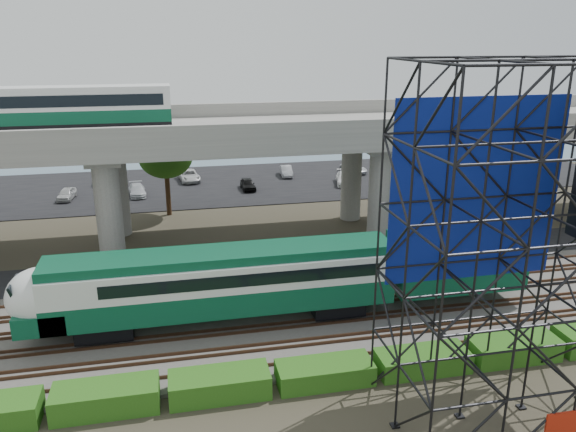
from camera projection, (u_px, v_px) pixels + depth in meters
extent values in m
plane|color=#474233|center=(286.00, 339.00, 30.69)|extent=(140.00, 140.00, 0.00)
cube|color=slate|center=(279.00, 320.00, 32.52)|extent=(90.00, 12.00, 0.20)
cube|color=black|center=(256.00, 265.00, 40.44)|extent=(90.00, 5.00, 0.08)
cube|color=black|center=(223.00, 184.00, 62.31)|extent=(90.00, 18.00, 0.08)
cube|color=#475E74|center=(209.00, 147.00, 82.79)|extent=(140.00, 40.00, 0.03)
cube|color=#472D1E|center=(297.00, 361.00, 28.07)|extent=(90.00, 0.08, 0.16)
cube|color=#472D1E|center=(291.00, 346.00, 29.41)|extent=(90.00, 0.08, 0.16)
cube|color=#472D1E|center=(289.00, 341.00, 29.93)|extent=(90.00, 0.08, 0.16)
cube|color=#472D1E|center=(283.00, 328.00, 31.27)|extent=(90.00, 0.08, 0.16)
cube|color=#472D1E|center=(281.00, 323.00, 31.79)|extent=(90.00, 0.08, 0.16)
cube|color=#472D1E|center=(276.00, 311.00, 33.13)|extent=(90.00, 0.08, 0.16)
cube|color=#472D1E|center=(275.00, 307.00, 33.65)|extent=(90.00, 0.08, 0.16)
cube|color=#472D1E|center=(270.00, 297.00, 34.99)|extent=(90.00, 0.08, 0.16)
cube|color=#472D1E|center=(269.00, 293.00, 35.51)|extent=(90.00, 0.08, 0.16)
cube|color=#472D1E|center=(265.00, 283.00, 36.85)|extent=(90.00, 0.08, 0.16)
cube|color=black|center=(106.00, 326.00, 30.41)|extent=(3.00, 2.20, 0.90)
cube|color=black|center=(336.00, 303.00, 32.97)|extent=(3.00, 2.20, 0.90)
cube|color=#0A492E|center=(225.00, 296.00, 31.34)|extent=(19.00, 3.00, 1.40)
cube|color=silver|center=(224.00, 272.00, 30.89)|extent=(19.00, 3.00, 1.50)
cube|color=#0A492E|center=(223.00, 255.00, 30.58)|extent=(19.00, 2.60, 0.50)
cube|color=black|center=(242.00, 270.00, 31.07)|extent=(15.00, 3.06, 0.70)
ellipsoid|color=silver|center=(42.00, 297.00, 29.18)|extent=(3.60, 3.00, 3.20)
cube|color=#0A492E|center=(44.00, 315.00, 29.51)|extent=(2.60, 3.00, 1.10)
cube|color=black|center=(18.00, 290.00, 28.81)|extent=(0.48, 2.00, 1.09)
cube|color=#0A492E|center=(456.00, 259.00, 33.79)|extent=(8.00, 3.00, 3.40)
cube|color=#9E9B93|center=(243.00, 134.00, 42.92)|extent=(80.00, 12.00, 1.20)
cube|color=#9E9B93|center=(254.00, 131.00, 37.22)|extent=(80.00, 0.50, 1.10)
cube|color=#9E9B93|center=(234.00, 110.00, 47.92)|extent=(80.00, 0.50, 1.10)
cylinder|color=#9E9B93|center=(109.00, 213.00, 39.11)|extent=(1.80, 1.80, 8.00)
cylinder|color=#9E9B93|center=(117.00, 188.00, 45.62)|extent=(1.80, 1.80, 8.00)
cube|color=#9E9B93|center=(108.00, 151.00, 41.22)|extent=(2.40, 9.00, 0.60)
cylinder|color=#9E9B93|center=(380.00, 197.00, 43.06)|extent=(1.80, 1.80, 8.00)
cylinder|color=#9E9B93|center=(351.00, 175.00, 49.57)|extent=(1.80, 1.80, 8.00)
cube|color=#9E9B93|center=(367.00, 141.00, 45.17)|extent=(2.40, 9.00, 0.60)
cylinder|color=#9E9B93|center=(533.00, 166.00, 53.13)|extent=(1.80, 1.80, 8.00)
cube|color=#9E9B93|center=(563.00, 133.00, 48.73)|extent=(2.40, 9.00, 0.60)
cube|color=black|center=(87.00, 126.00, 40.40)|extent=(12.00, 2.50, 0.70)
cube|color=#0A492E|center=(86.00, 115.00, 40.15)|extent=(12.00, 2.50, 0.90)
cube|color=silver|center=(84.00, 100.00, 39.81)|extent=(12.00, 2.50, 1.30)
cube|color=black|center=(84.00, 99.00, 39.80)|extent=(11.00, 2.56, 0.80)
cube|color=silver|center=(83.00, 88.00, 39.56)|extent=(12.00, 2.40, 0.30)
cube|color=navy|center=(476.00, 191.00, 24.71)|extent=(8.10, 0.08, 8.25)
cube|color=#B21F0C|center=(572.00, 428.00, 21.80)|extent=(2.40, 0.08, 1.60)
cube|color=black|center=(491.00, 411.00, 24.73)|extent=(9.36, 6.36, 0.08)
cube|color=#255212|center=(106.00, 398.00, 24.72)|extent=(4.60, 1.80, 1.20)
cube|color=#255212|center=(220.00, 385.00, 25.72)|extent=(4.60, 1.80, 1.15)
cube|color=#255212|center=(325.00, 373.00, 26.72)|extent=(4.60, 1.80, 1.03)
cube|color=#255212|center=(422.00, 361.00, 27.72)|extent=(4.60, 1.80, 1.01)
cube|color=#255212|center=(513.00, 349.00, 28.69)|extent=(4.60, 1.80, 1.12)
cylinder|color=#382314|center=(427.00, 213.00, 44.34)|extent=(0.44, 0.44, 4.80)
ellipsoid|color=#255212|center=(430.00, 174.00, 43.35)|extent=(4.94, 4.94, 4.18)
cylinder|color=#382314|center=(168.00, 190.00, 51.09)|extent=(0.44, 0.44, 4.80)
ellipsoid|color=#255212|center=(165.00, 155.00, 50.10)|extent=(4.94, 4.94, 4.18)
imported|color=black|center=(98.00, 269.00, 38.02)|extent=(4.91, 3.34, 1.25)
imported|color=#BCBCBC|center=(67.00, 194.00, 56.17)|extent=(1.75, 3.50, 1.15)
imported|color=#B0B3B8|center=(104.00, 180.00, 61.43)|extent=(1.63, 3.90, 1.25)
imported|color=#B9BCC1|center=(137.00, 190.00, 57.53)|extent=(2.04, 4.07, 1.13)
imported|color=silver|center=(189.00, 176.00, 63.24)|extent=(2.63, 4.69, 1.24)
imported|color=black|center=(248.00, 184.00, 59.79)|extent=(1.46, 3.46, 1.17)
imported|color=#939499|center=(286.00, 171.00, 65.47)|extent=(1.53, 3.64, 1.17)
imported|color=white|center=(345.00, 178.00, 61.90)|extent=(2.80, 4.74, 1.29)
imported|color=silver|center=(354.00, 168.00, 67.11)|extent=(2.79, 4.30, 1.10)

